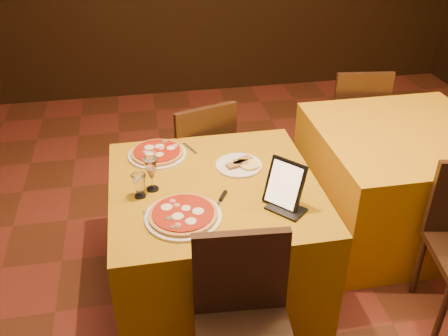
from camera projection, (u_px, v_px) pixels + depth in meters
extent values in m
cube|color=#AF7D0B|center=(215.00, 239.00, 2.84)|extent=(1.10, 1.10, 0.75)
cube|color=orange|center=(396.00, 181.00, 3.35)|extent=(1.10, 1.10, 0.75)
cylinder|color=white|center=(183.00, 217.00, 2.39)|extent=(0.37, 0.37, 0.01)
cylinder|color=#AD4C23|center=(183.00, 214.00, 2.39)|extent=(0.33, 0.33, 0.02)
cylinder|color=white|center=(157.00, 155.00, 2.90)|extent=(0.34, 0.34, 0.01)
cylinder|color=#AD4C23|center=(157.00, 152.00, 2.89)|extent=(0.30, 0.30, 0.02)
cylinder|color=white|center=(239.00, 165.00, 2.80)|extent=(0.26, 0.26, 0.01)
cylinder|color=olive|center=(239.00, 163.00, 2.79)|extent=(0.16, 0.16, 0.02)
cube|color=black|center=(285.00, 184.00, 2.43)|extent=(0.20, 0.21, 0.23)
cube|color=silver|center=(218.00, 206.00, 2.48)|extent=(0.11, 0.17, 0.01)
cube|color=#A7A6AD|center=(148.00, 221.00, 2.37)|extent=(0.04, 0.18, 0.01)
cube|color=#BBBCC3|center=(190.00, 148.00, 2.97)|extent=(0.08, 0.14, 0.01)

